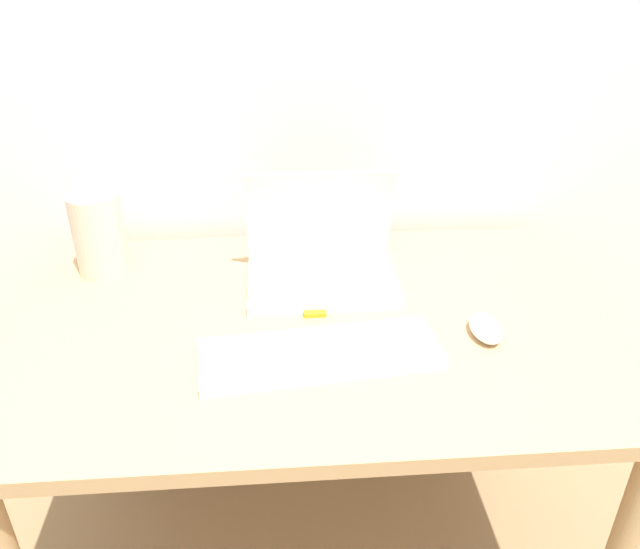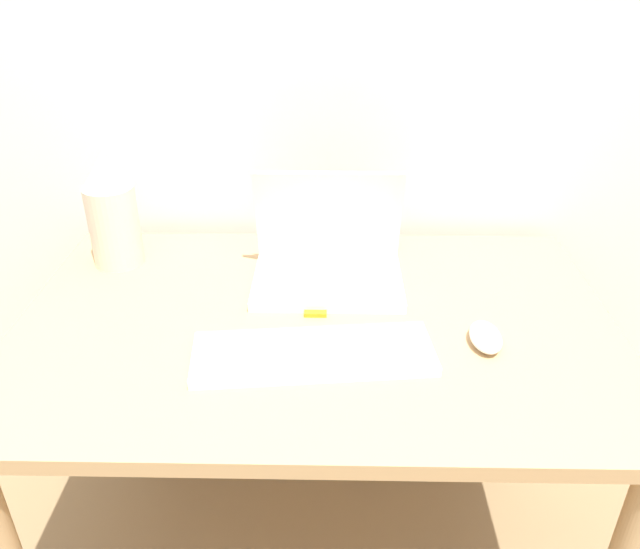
{
  "view_description": "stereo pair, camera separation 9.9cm",
  "coord_description": "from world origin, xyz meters",
  "views": [
    {
      "loc": [
        -0.07,
        -0.65,
        1.4
      ],
      "look_at": [
        0.01,
        0.39,
        0.81
      ],
      "focal_mm": 35.0,
      "sensor_mm": 36.0,
      "label": 1
    },
    {
      "loc": [
        0.03,
        -0.65,
        1.4
      ],
      "look_at": [
        0.01,
        0.39,
        0.81
      ],
      "focal_mm": 35.0,
      "sensor_mm": 36.0,
      "label": 2
    }
  ],
  "objects": [
    {
      "name": "wall_back",
      "position": [
        0.0,
        0.84,
        1.25
      ],
      "size": [
        6.0,
        0.05,
        2.5
      ],
      "color": "white",
      "rests_on": "ground_plane"
    },
    {
      "name": "desk",
      "position": [
        0.0,
        0.39,
        0.63
      ],
      "size": [
        1.19,
        0.77,
        0.71
      ],
      "color": "tan",
      "rests_on": "ground_plane"
    },
    {
      "name": "laptop",
      "position": [
        0.02,
        0.55,
        0.76
      ],
      "size": [
        0.32,
        0.23,
        0.24
      ],
      "color": "white",
      "rests_on": "desk"
    },
    {
      "name": "keyboard",
      "position": [
        -0.0,
        0.26,
        0.72
      ],
      "size": [
        0.45,
        0.19,
        0.02
      ],
      "color": "white",
      "rests_on": "desk"
    },
    {
      "name": "mouse",
      "position": [
        0.32,
        0.31,
        0.73
      ],
      "size": [
        0.06,
        0.1,
        0.03
      ],
      "color": "white",
      "rests_on": "desk"
    },
    {
      "name": "vase",
      "position": [
        -0.46,
        0.62,
        0.84
      ],
      "size": [
        0.11,
        0.11,
        0.27
      ],
      "color": "beige",
      "rests_on": "desk"
    },
    {
      "name": "mp3_player",
      "position": [
        0.0,
        0.41,
        0.72
      ],
      "size": [
        0.05,
        0.05,
        0.01
      ],
      "color": "orange",
      "rests_on": "desk"
    }
  ]
}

